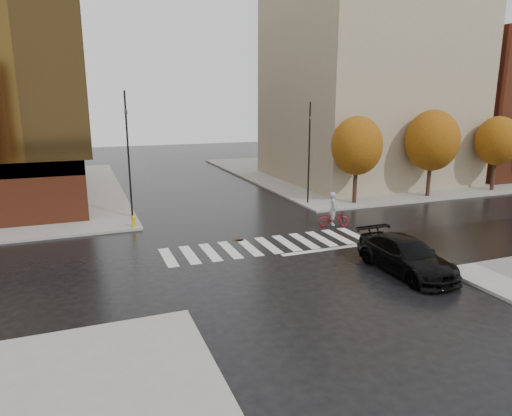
{
  "coord_description": "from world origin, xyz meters",
  "views": [
    {
      "loc": [
        -9.28,
        -21.52,
        7.79
      ],
      "look_at": [
        -0.47,
        1.16,
        2.0
      ],
      "focal_mm": 32.0,
      "sensor_mm": 36.0,
      "label": 1
    }
  ],
  "objects_px": {
    "sedan": "(406,256)",
    "cyclist": "(334,215)",
    "traffic_light_ne": "(309,146)",
    "traffic_light_nw": "(128,145)",
    "fire_hydrant": "(133,221)"
  },
  "relations": [
    {
      "from": "fire_hydrant",
      "to": "traffic_light_ne",
      "type": "bearing_deg",
      "value": 9.24
    },
    {
      "from": "traffic_light_nw",
      "to": "fire_hydrant",
      "type": "distance_m",
      "value": 5.08
    },
    {
      "from": "sedan",
      "to": "cyclist",
      "type": "bearing_deg",
      "value": 82.6
    },
    {
      "from": "fire_hydrant",
      "to": "sedan",
      "type": "bearing_deg",
      "value": -47.81
    },
    {
      "from": "cyclist",
      "to": "traffic_light_nw",
      "type": "height_order",
      "value": "traffic_light_nw"
    },
    {
      "from": "sedan",
      "to": "cyclist",
      "type": "xyz_separation_m",
      "value": [
        0.91,
        7.98,
        -0.05
      ]
    },
    {
      "from": "sedan",
      "to": "traffic_light_nw",
      "type": "relative_size",
      "value": 0.67
    },
    {
      "from": "sedan",
      "to": "cyclist",
      "type": "distance_m",
      "value": 8.03
    },
    {
      "from": "traffic_light_nw",
      "to": "cyclist",
      "type": "bearing_deg",
      "value": 71.36
    },
    {
      "from": "cyclist",
      "to": "fire_hydrant",
      "type": "relative_size",
      "value": 3.16
    },
    {
      "from": "sedan",
      "to": "traffic_light_nw",
      "type": "xyz_separation_m",
      "value": [
        -10.66,
        14.48,
        4.15
      ]
    },
    {
      "from": "sedan",
      "to": "fire_hydrant",
      "type": "height_order",
      "value": "sedan"
    },
    {
      "from": "sedan",
      "to": "cyclist",
      "type": "height_order",
      "value": "cyclist"
    },
    {
      "from": "traffic_light_nw",
      "to": "sedan",
      "type": "bearing_deg",
      "value": 47.05
    },
    {
      "from": "sedan",
      "to": "traffic_light_ne",
      "type": "distance_m",
      "value": 14.77
    }
  ]
}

